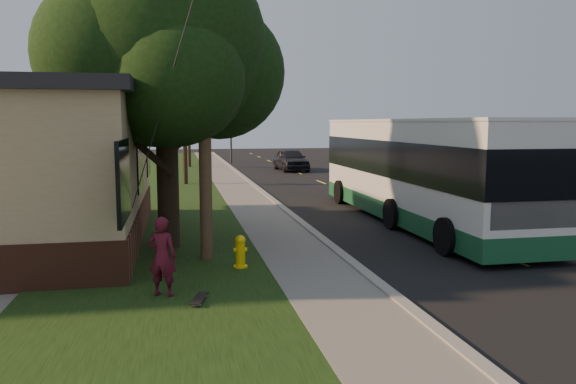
# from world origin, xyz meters

# --- Properties ---
(ground) EXTENTS (120.00, 120.00, 0.00)m
(ground) POSITION_xyz_m (0.00, 0.00, 0.00)
(ground) COLOR black
(ground) RESTS_ON ground
(road) EXTENTS (8.00, 80.00, 0.01)m
(road) POSITION_xyz_m (4.00, 10.00, 0.01)
(road) COLOR black
(road) RESTS_ON ground
(curb) EXTENTS (0.25, 80.00, 0.12)m
(curb) POSITION_xyz_m (0.00, 10.00, 0.06)
(curb) COLOR gray
(curb) RESTS_ON ground
(sidewalk) EXTENTS (2.00, 80.00, 0.08)m
(sidewalk) POSITION_xyz_m (-1.00, 10.00, 0.04)
(sidewalk) COLOR slate
(sidewalk) RESTS_ON ground
(grass_verge) EXTENTS (5.00, 80.00, 0.07)m
(grass_verge) POSITION_xyz_m (-4.50, 10.00, 0.04)
(grass_verge) COLOR black
(grass_verge) RESTS_ON ground
(fire_hydrant) EXTENTS (0.32, 0.32, 0.74)m
(fire_hydrant) POSITION_xyz_m (-2.60, 0.00, 0.43)
(fire_hydrant) COLOR yellow
(fire_hydrant) RESTS_ON grass_verge
(utility_pole) EXTENTS (2.86, 3.21, 9.07)m
(utility_pole) POSITION_xyz_m (-3.31, 0.99, 4.63)
(utility_pole) COLOR #473321
(utility_pole) RESTS_ON ground
(leafy_tree) EXTENTS (6.30, 6.00, 7.80)m
(leafy_tree) POSITION_xyz_m (-4.17, 2.65, 5.17)
(leafy_tree) COLOR black
(leafy_tree) RESTS_ON grass_verge
(bare_tree_near) EXTENTS (1.38, 1.21, 4.31)m
(bare_tree_near) POSITION_xyz_m (-3.50, 18.00, 2.15)
(bare_tree_near) COLOR black
(bare_tree_near) RESTS_ON grass_verge
(bare_tree_far) EXTENTS (1.38, 1.21, 4.03)m
(bare_tree_far) POSITION_xyz_m (-3.00, 30.00, 2.00)
(bare_tree_far) COLOR black
(bare_tree_far) RESTS_ON grass_verge
(traffic_signal) EXTENTS (0.18, 0.22, 5.50)m
(traffic_signal) POSITION_xyz_m (0.50, 34.00, 3.16)
(traffic_signal) COLOR #2D2D30
(traffic_signal) RESTS_ON ground
(transit_bus) EXTENTS (2.94, 12.73, 3.44)m
(transit_bus) POSITION_xyz_m (3.95, 5.02, 1.84)
(transit_bus) COLOR silver
(transit_bus) RESTS_ON ground
(skateboarder) EXTENTS (0.65, 0.55, 1.52)m
(skateboarder) POSITION_xyz_m (-4.27, -1.82, 0.83)
(skateboarder) COLOR #4D0F1F
(skateboarder) RESTS_ON grass_verge
(skateboard_main) EXTENTS (0.38, 0.78, 0.07)m
(skateboard_main) POSITION_xyz_m (-3.62, -2.31, 0.12)
(skateboard_main) COLOR black
(skateboard_main) RESTS_ON grass_verge
(distant_car) EXTENTS (2.05, 4.64, 1.55)m
(distant_car) POSITION_xyz_m (3.88, 25.93, 0.78)
(distant_car) COLOR black
(distant_car) RESTS_ON ground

